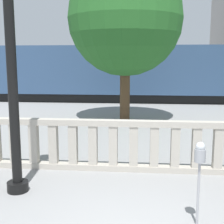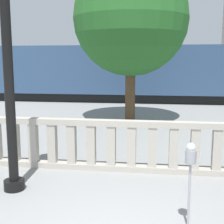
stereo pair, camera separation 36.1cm
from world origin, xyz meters
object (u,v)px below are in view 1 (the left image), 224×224
lamppost (10,34)px  parking_meter (200,159)px  train_near (135,72)px  tree_right (125,19)px

lamppost → parking_meter: lamppost is taller
lamppost → train_near: 14.66m
lamppost → tree_right: tree_right is taller
train_near → tree_right: tree_right is taller
lamppost → tree_right: size_ratio=0.83×
parking_meter → tree_right: (-1.62, 8.58, 3.21)m
lamppost → parking_meter: (3.37, -1.00, -1.99)m
tree_right → parking_meter: bearing=-79.3°
parking_meter → tree_right: 9.30m
lamppost → train_near: size_ratio=0.30×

